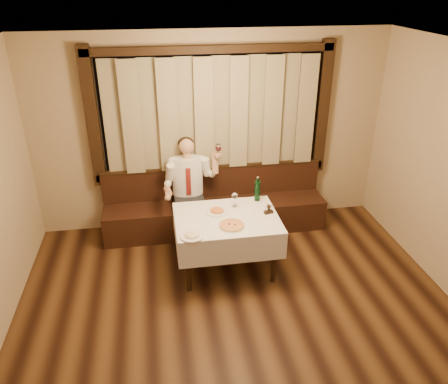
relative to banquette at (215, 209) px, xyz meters
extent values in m
cube|color=black|center=(0.00, -2.72, -0.32)|extent=(5.00, 6.00, 0.01)
cube|color=silver|center=(0.00, -2.72, 2.49)|extent=(5.00, 6.00, 0.01)
cube|color=tan|center=(0.00, 0.28, 1.09)|extent=(5.00, 0.01, 2.80)
cube|color=black|center=(0.00, 0.26, 1.39)|extent=(3.00, 0.02, 1.60)
cube|color=orange|center=(-0.70, 0.25, 1.09)|extent=(0.50, 0.01, 0.40)
cube|color=black|center=(0.00, 0.22, 0.54)|extent=(3.30, 0.12, 0.10)
cube|color=black|center=(0.00, 0.22, 2.24)|extent=(3.30, 0.12, 0.10)
cube|color=black|center=(-1.60, 0.22, 1.39)|extent=(0.16, 0.12, 1.90)
cube|color=black|center=(1.60, 0.22, 1.39)|extent=(0.16, 0.12, 1.90)
cube|color=#7F7152|center=(0.00, 0.16, 1.39)|extent=(2.90, 0.08, 1.55)
cube|color=black|center=(0.00, -0.04, -0.09)|extent=(3.20, 0.60, 0.45)
cube|color=black|center=(0.00, 0.20, 0.36)|extent=(3.20, 0.12, 0.45)
cube|color=black|center=(0.00, 0.20, 0.61)|extent=(3.20, 0.14, 0.04)
cylinder|color=black|center=(-0.52, -1.39, 0.04)|extent=(0.06, 0.06, 0.71)
cylinder|color=black|center=(0.52, -1.39, 0.04)|extent=(0.06, 0.06, 0.71)
cylinder|color=black|center=(-0.52, -0.65, 0.04)|extent=(0.06, 0.06, 0.71)
cylinder|color=black|center=(0.52, -0.65, 0.04)|extent=(0.06, 0.06, 0.71)
cube|color=black|center=(0.00, -1.02, 0.42)|extent=(1.20, 0.90, 0.04)
cube|color=white|center=(0.00, -1.02, 0.44)|extent=(1.26, 0.96, 0.01)
cube|color=white|center=(0.00, -1.50, 0.27)|extent=(1.26, 0.01, 0.35)
cube|color=white|center=(0.00, -0.54, 0.27)|extent=(1.26, 0.01, 0.35)
cube|color=white|center=(-0.63, -1.02, 0.27)|extent=(0.01, 0.96, 0.35)
cube|color=white|center=(0.63, -1.02, 0.27)|extent=(0.01, 0.96, 0.35)
cylinder|color=white|center=(0.02, -1.25, 0.45)|extent=(0.31, 0.31, 0.01)
cylinder|color=#C2551D|center=(0.02, -1.25, 0.46)|extent=(0.29, 0.29, 0.01)
torus|color=tan|center=(0.02, -1.25, 0.46)|extent=(0.30, 0.30, 0.02)
sphere|color=black|center=(-0.01, -1.23, 0.47)|extent=(0.02, 0.02, 0.02)
sphere|color=black|center=(0.06, -1.26, 0.47)|extent=(0.02, 0.02, 0.02)
cylinder|color=white|center=(-0.10, -0.88, 0.45)|extent=(0.28, 0.28, 0.02)
ellipsoid|color=#C25E1F|center=(-0.10, -0.88, 0.50)|extent=(0.17, 0.17, 0.08)
cylinder|color=white|center=(-0.46, -1.40, 0.45)|extent=(0.28, 0.28, 0.02)
ellipsoid|color=beige|center=(-0.46, -1.40, 0.50)|extent=(0.17, 0.17, 0.08)
cylinder|color=#0E431C|center=(0.47, -0.65, 0.58)|extent=(0.07, 0.07, 0.27)
cylinder|color=#0E431C|center=(0.47, -0.65, 0.74)|extent=(0.03, 0.03, 0.06)
cylinder|color=silver|center=(0.47, -0.65, 0.78)|extent=(0.03, 0.03, 0.01)
cylinder|color=white|center=(0.14, -0.78, 0.45)|extent=(0.07, 0.07, 0.01)
cylinder|color=white|center=(0.14, -0.78, 0.50)|extent=(0.01, 0.01, 0.11)
ellipsoid|color=white|center=(0.14, -0.78, 0.60)|extent=(0.08, 0.08, 0.09)
cube|color=black|center=(0.53, -1.01, 0.46)|extent=(0.12, 0.08, 0.04)
cube|color=black|center=(0.53, -1.01, 0.52)|extent=(0.03, 0.06, 0.08)
cylinder|color=white|center=(0.50, -1.02, 0.50)|extent=(0.03, 0.03, 0.06)
cylinder|color=silver|center=(0.50, -1.02, 0.54)|extent=(0.03, 0.03, 0.01)
cylinder|color=white|center=(0.56, -1.01, 0.50)|extent=(0.03, 0.03, 0.06)
cylinder|color=silver|center=(0.56, -1.01, 0.54)|extent=(0.03, 0.03, 0.01)
cube|color=black|center=(-0.39, -0.17, 0.22)|extent=(0.41, 0.46, 0.16)
cube|color=black|center=(-0.50, -0.39, -0.09)|extent=(0.11, 0.12, 0.45)
cube|color=black|center=(-0.27, -0.39, -0.09)|extent=(0.11, 0.12, 0.45)
ellipsoid|color=white|center=(-0.39, -0.01, 0.58)|extent=(0.43, 0.26, 0.55)
cube|color=maroon|center=(-0.39, -0.15, 0.54)|extent=(0.07, 0.01, 0.41)
cylinder|color=tan|center=(-0.39, -0.01, 0.89)|extent=(0.10, 0.10, 0.08)
sphere|color=tan|center=(-0.39, -0.01, 1.02)|extent=(0.21, 0.21, 0.21)
ellipsoid|color=black|center=(-0.39, 0.02, 1.05)|extent=(0.22, 0.22, 0.16)
sphere|color=white|center=(-0.59, -0.01, 0.80)|extent=(0.13, 0.13, 0.13)
sphere|color=white|center=(-0.18, -0.01, 0.80)|extent=(0.13, 0.13, 0.13)
sphere|color=tan|center=(-0.69, -0.43, 0.46)|extent=(0.09, 0.09, 0.09)
sphere|color=tan|center=(0.02, -0.19, 0.93)|extent=(0.10, 0.10, 0.10)
cylinder|color=white|center=(0.02, -0.22, 0.97)|extent=(0.01, 0.01, 0.11)
ellipsoid|color=white|center=(0.02, -0.22, 1.06)|extent=(0.09, 0.09, 0.11)
ellipsoid|color=#4C070F|center=(0.02, -0.22, 1.04)|extent=(0.07, 0.07, 0.06)
camera|label=1|loc=(-0.79, -5.59, 3.11)|focal=35.00mm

